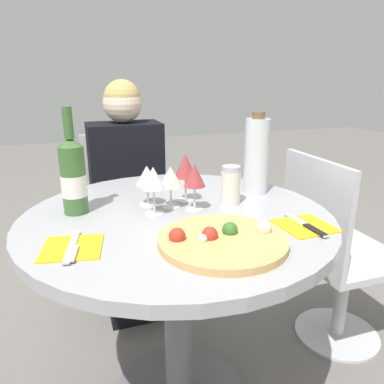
{
  "coord_description": "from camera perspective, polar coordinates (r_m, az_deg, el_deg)",
  "views": [
    {
      "loc": [
        -0.32,
        -1.08,
        1.19
      ],
      "look_at": [
        0.02,
        -0.09,
        0.86
      ],
      "focal_mm": 35.0,
      "sensor_mm": 36.0,
      "label": 1
    }
  ],
  "objects": [
    {
      "name": "tall_carafe",
      "position": [
        1.41,
        9.8,
        5.47
      ],
      "size": [
        0.09,
        0.09,
        0.3
      ],
      "color": "silver",
      "rests_on": "dining_table"
    },
    {
      "name": "chair_behind_diner",
      "position": [
        2.14,
        -9.9,
        -3.77
      ],
      "size": [
        0.43,
        0.43,
        0.87
      ],
      "rotation": [
        0.0,
        0.0,
        3.14
      ],
      "color": "silver",
      "rests_on": "ground_plane"
    },
    {
      "name": "chair_empty_side",
      "position": [
        1.78,
        20.88,
        -9.31
      ],
      "size": [
        0.43,
        0.43,
        0.87
      ],
      "rotation": [
        0.0,
        0.0,
        -1.57
      ],
      "color": "silver",
      "rests_on": "ground_plane"
    },
    {
      "name": "pizza_large",
      "position": [
        1.0,
        4.64,
        -7.28
      ],
      "size": [
        0.34,
        0.34,
        0.05
      ],
      "color": "tan",
      "rests_on": "dining_table"
    },
    {
      "name": "place_setting_right",
      "position": [
        1.15,
        16.91,
        -4.96
      ],
      "size": [
        0.16,
        0.19,
        0.01
      ],
      "color": "gold",
      "rests_on": "dining_table"
    },
    {
      "name": "wine_glass_center",
      "position": [
        1.24,
        -3.32,
        2.24
      ],
      "size": [
        0.08,
        0.08,
        0.14
      ],
      "color": "silver",
      "rests_on": "dining_table"
    },
    {
      "name": "wine_bottle",
      "position": [
        1.24,
        -17.66,
        2.35
      ],
      "size": [
        0.08,
        0.08,
        0.34
      ],
      "color": "#38602D",
      "rests_on": "dining_table"
    },
    {
      "name": "wine_glass_back_left",
      "position": [
        1.27,
        -6.87,
        2.41
      ],
      "size": [
        0.08,
        0.08,
        0.14
      ],
      "color": "silver",
      "rests_on": "dining_table"
    },
    {
      "name": "seated_diner",
      "position": [
        1.97,
        -9.37,
        -2.42
      ],
      "size": [
        0.37,
        0.46,
        1.16
      ],
      "rotation": [
        0.0,
        0.0,
        3.14
      ],
      "color": "black",
      "rests_on": "ground_plane"
    },
    {
      "name": "dining_table",
      "position": [
        1.27,
        -2.22,
        -10.32
      ],
      "size": [
        1.0,
        1.0,
        0.76
      ],
      "color": "slate",
      "rests_on": "ground_plane"
    },
    {
      "name": "wine_glass_back_right",
      "position": [
        1.29,
        -1.0,
        3.9
      ],
      "size": [
        0.07,
        0.07,
        0.17
      ],
      "color": "silver",
      "rests_on": "dining_table"
    },
    {
      "name": "sugar_shaker",
      "position": [
        1.29,
        5.91,
        1.05
      ],
      "size": [
        0.07,
        0.07,
        0.13
      ],
      "color": "silver",
      "rests_on": "dining_table"
    },
    {
      "name": "place_setting_left",
      "position": [
        1.02,
        -17.81,
        -8.11
      ],
      "size": [
        0.17,
        0.19,
        0.01
      ],
      "color": "gold",
      "rests_on": "dining_table"
    },
    {
      "name": "wine_glass_front_left",
      "position": [
        1.17,
        -5.91,
        2.01
      ],
      "size": [
        0.08,
        0.08,
        0.16
      ],
      "color": "silver",
      "rests_on": "dining_table"
    },
    {
      "name": "wine_glass_front_right",
      "position": [
        1.21,
        0.39,
        2.44
      ],
      "size": [
        0.07,
        0.07,
        0.16
      ],
      "color": "silver",
      "rests_on": "dining_table"
    }
  ]
}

